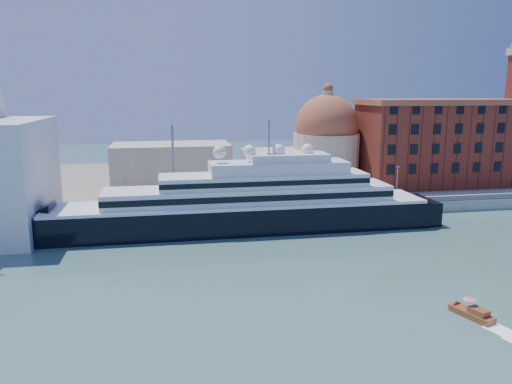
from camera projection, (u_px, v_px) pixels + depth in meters
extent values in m
plane|color=#355C5A|center=(307.00, 267.00, 79.35)|extent=(400.00, 400.00, 0.00)
cube|color=gray|center=(265.00, 210.00, 111.86)|extent=(180.00, 10.00, 2.50)
cube|color=slate|center=(238.00, 179.00, 151.41)|extent=(260.00, 72.00, 2.00)
cube|color=slate|center=(269.00, 206.00, 107.15)|extent=(180.00, 0.10, 1.20)
cube|color=black|center=(240.00, 220.00, 99.77)|extent=(76.30, 11.74, 6.36)
cone|color=black|center=(27.00, 230.00, 92.62)|extent=(9.78, 11.74, 11.74)
cube|color=black|center=(416.00, 212.00, 106.61)|extent=(5.87, 10.76, 5.87)
cube|color=white|center=(240.00, 203.00, 99.08)|extent=(74.34, 11.93, 0.59)
cube|color=white|center=(249.00, 194.00, 99.08)|extent=(56.73, 9.78, 2.93)
cube|color=black|center=(254.00, 199.00, 94.37)|extent=(56.73, 0.15, 1.17)
cube|color=white|center=(264.00, 180.00, 99.06)|extent=(41.08, 8.80, 2.54)
cube|color=white|center=(278.00, 167.00, 99.09)|extent=(27.39, 7.83, 2.35)
cube|color=white|center=(288.00, 157.00, 99.05)|extent=(15.65, 6.85, 1.57)
cylinder|color=slate|center=(269.00, 137.00, 97.53)|extent=(0.29, 0.29, 6.85)
sphere|color=white|center=(219.00, 152.00, 96.33)|extent=(2.54, 2.54, 2.54)
sphere|color=white|center=(249.00, 151.00, 97.38)|extent=(2.54, 2.54, 2.54)
sphere|color=white|center=(279.00, 151.00, 98.43)|extent=(2.54, 2.54, 2.54)
sphere|color=white|center=(307.00, 150.00, 99.47)|extent=(2.54, 2.54, 2.54)
cube|color=maroon|center=(472.00, 315.00, 61.59)|extent=(3.53, 5.86, 0.93)
cube|color=maroon|center=(479.00, 312.00, 60.64)|extent=(2.14, 2.67, 0.74)
cylinder|color=slate|center=(469.00, 305.00, 61.76)|extent=(0.06, 0.06, 1.48)
cone|color=red|center=(470.00, 298.00, 61.59)|extent=(1.67, 1.67, 0.37)
cube|color=maroon|center=(438.00, 145.00, 136.13)|extent=(42.00, 18.00, 22.00)
cube|color=#9B4F32|center=(441.00, 102.00, 133.83)|extent=(43.00, 19.00, 1.50)
cylinder|color=beige|center=(326.00, 159.00, 137.36)|extent=(18.00, 18.00, 14.00)
sphere|color=#9B4F32|center=(327.00, 126.00, 135.56)|extent=(17.00, 17.00, 17.00)
cylinder|color=beige|center=(328.00, 96.00, 133.96)|extent=(3.00, 3.00, 3.00)
cube|color=beige|center=(278.00, 169.00, 133.33)|extent=(18.00, 14.00, 10.00)
cube|color=beige|center=(172.00, 167.00, 130.07)|extent=(30.00, 16.00, 12.00)
cylinder|color=slate|center=(125.00, 195.00, 102.57)|extent=(0.24, 0.24, 8.00)
cube|color=slate|center=(124.00, 175.00, 101.75)|extent=(0.80, 0.30, 0.25)
cylinder|color=slate|center=(268.00, 189.00, 107.92)|extent=(0.24, 0.24, 8.00)
cube|color=slate|center=(268.00, 171.00, 107.10)|extent=(0.80, 0.30, 0.25)
cylinder|color=slate|center=(397.00, 185.00, 113.27)|extent=(0.24, 0.24, 8.00)
cube|color=slate|center=(398.00, 167.00, 112.45)|extent=(0.80, 0.30, 0.25)
cylinder|color=slate|center=(173.00, 168.00, 105.28)|extent=(0.50, 0.50, 18.00)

